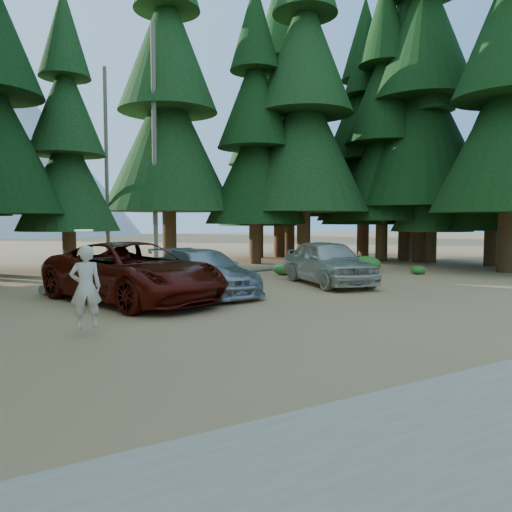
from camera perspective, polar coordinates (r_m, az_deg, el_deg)
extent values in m
plane|color=#A16D44|center=(12.58, 7.87, -6.74)|extent=(160.00, 160.00, 0.00)
cylinder|color=#685F53|center=(25.86, -11.53, 12.07)|extent=(0.24, 0.24, 12.00)
cylinder|color=#685F53|center=(26.58, -16.72, 9.59)|extent=(0.20, 0.20, 10.00)
cone|color=gray|center=(95.65, -26.51, 10.59)|extent=(44.00, 44.00, 28.00)
imported|color=#520E07|center=(14.90, -13.94, -1.78)|extent=(4.56, 6.80, 1.73)
imported|color=#A2A5AA|center=(16.07, -6.05, -1.82)|extent=(2.34, 5.04, 1.43)
imported|color=beige|center=(18.60, 8.24, -0.68)|extent=(3.01, 5.19, 1.66)
imported|color=beige|center=(10.70, -18.88, -3.38)|extent=(0.66, 0.47, 1.70)
cylinder|color=white|center=(10.67, -19.08, 2.78)|extent=(0.36, 0.36, 0.04)
cylinder|color=#685F53|center=(18.66, -18.20, -2.90)|extent=(3.83, 2.73, 0.32)
cylinder|color=#685F53|center=(22.46, -5.07, -1.64)|extent=(3.26, 0.58, 0.27)
cylinder|color=#685F53|center=(23.28, 0.69, -1.41)|extent=(4.27, 1.39, 0.28)
ellipsoid|color=#326A20|center=(18.51, -17.64, -2.64)|extent=(0.93, 0.93, 0.51)
ellipsoid|color=#326A20|center=(17.78, -5.65, -2.74)|extent=(0.93, 0.93, 0.51)
ellipsoid|color=#326A20|center=(18.58, -9.20, -2.52)|extent=(0.88, 0.88, 0.48)
ellipsoid|color=#326A20|center=(21.76, 3.15, -1.53)|extent=(0.88, 0.88, 0.48)
ellipsoid|color=#326A20|center=(23.28, 12.45, -0.92)|extent=(1.36, 1.36, 0.75)
ellipsoid|color=#326A20|center=(23.16, 18.02, -1.52)|extent=(0.68, 0.68, 0.37)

